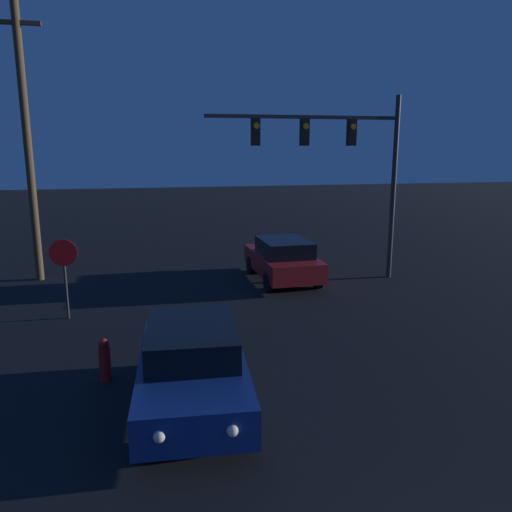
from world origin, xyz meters
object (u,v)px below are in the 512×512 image
object	(u,v)px
car_far	(283,259)
utility_pole	(27,139)
car_near	(192,366)
traffic_signal_mast	(342,154)
stop_sign	(64,263)
fire_hydrant	(105,360)

from	to	relation	value
car_far	utility_pole	world-z (taller)	utility_pole
car_near	traffic_signal_mast	xyz separation A→B (m)	(6.08, 8.14, 3.78)
car_far	stop_sign	xyz separation A→B (m)	(-7.11, -2.69, 0.81)
traffic_signal_mast	utility_pole	bearing A→B (deg)	167.53
utility_pole	fire_hydrant	distance (m)	10.62
car_near	fire_hydrant	xyz separation A→B (m)	(-1.72, 1.47, -0.36)
stop_sign	utility_pole	world-z (taller)	utility_pole
traffic_signal_mast	fire_hydrant	distance (m)	11.06
car_near	traffic_signal_mast	distance (m)	10.84
car_far	traffic_signal_mast	distance (m)	4.30
car_near	stop_sign	bearing A→B (deg)	-58.18
stop_sign	fire_hydrant	distance (m)	4.64
car_far	stop_sign	bearing A→B (deg)	-161.00
car_near	stop_sign	xyz separation A→B (m)	(-3.07, 5.75, 0.81)
utility_pole	car_far	bearing A→B (deg)	-13.41
car_far	utility_pole	size ratio (longest dim) A/B	0.44
traffic_signal_mast	car_near	bearing A→B (deg)	-126.77
car_near	stop_sign	size ratio (longest dim) A/B	1.90
utility_pole	traffic_signal_mast	bearing A→B (deg)	-12.47
stop_sign	fire_hydrant	xyz separation A→B (m)	(1.35, -4.28, -1.17)
car_near	car_far	size ratio (longest dim) A/B	1.01
traffic_signal_mast	utility_pole	xyz separation A→B (m)	(-10.81, 2.39, 0.50)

